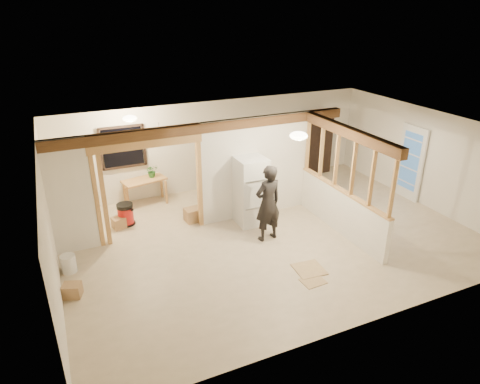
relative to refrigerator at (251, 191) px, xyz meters
name	(u,v)px	position (x,y,z in m)	size (l,w,h in m)	color
floor	(270,236)	(0.11, -0.81, -0.83)	(9.00, 6.50, 0.01)	beige
ceiling	(273,130)	(0.11, -0.81, 1.67)	(9.00, 6.50, 0.01)	white
wall_back	(217,145)	(0.11, 2.44, 0.42)	(9.00, 0.01, 2.50)	silver
wall_front	(371,261)	(0.11, -4.06, 0.42)	(9.00, 0.01, 2.50)	silver
wall_left	(49,226)	(-4.39, -0.81, 0.42)	(0.01, 6.50, 2.50)	silver
wall_right	(426,158)	(4.61, -0.81, 0.42)	(0.01, 6.50, 2.50)	silver
partition_left_stub	(70,197)	(-3.94, 0.39, 0.42)	(0.90, 0.12, 2.50)	white
partition_center	(256,167)	(0.31, 0.39, 0.42)	(2.80, 0.12, 2.50)	white
doorway_frame	(150,190)	(-2.29, 0.39, 0.27)	(2.46, 0.14, 2.20)	tan
header_beam_back	(208,127)	(-0.89, 0.39, 1.55)	(7.00, 0.18, 0.22)	brown
header_beam_right	(348,132)	(1.71, -1.21, 1.55)	(0.18, 3.30, 0.22)	brown
pony_wall	(340,211)	(1.71, -1.21, -0.33)	(0.12, 3.20, 1.00)	white
stud_partition	(345,164)	(1.71, -1.21, 0.83)	(0.14, 3.20, 1.32)	tan
window_back	(123,147)	(-2.49, 2.36, 0.72)	(1.12, 0.10, 1.10)	black
french_door	(410,163)	(4.53, -0.41, 0.17)	(0.12, 0.86, 2.00)	white
ceiling_dome_main	(299,136)	(0.41, -1.31, 1.65)	(0.36, 0.36, 0.16)	#FFEABF
ceiling_dome_util	(130,118)	(-2.39, 1.49, 1.65)	(0.32, 0.32, 0.14)	#FFEABF
hanging_bulb	(160,136)	(-1.89, 0.79, 1.35)	(0.07, 0.07, 0.07)	#FFD88C
refrigerator	(251,191)	(0.00, 0.00, 0.00)	(0.68, 0.66, 1.65)	silver
woman	(268,203)	(0.00, -0.88, 0.06)	(0.65, 0.42, 1.77)	black
work_table	(145,191)	(-2.08, 2.12, -0.48)	(1.10, 0.55, 0.69)	tan
potted_plant	(152,171)	(-1.84, 2.19, 0.04)	(0.31, 0.27, 0.35)	#2A6E27
shop_vac	(126,214)	(-2.78, 1.12, -0.55)	(0.42, 0.42, 0.55)	#AF1814
bookshelf	(317,144)	(3.31, 2.22, 0.10)	(0.93, 0.31, 1.85)	black
bucket	(69,264)	(-4.19, -0.43, -0.64)	(0.29, 0.29, 0.37)	white
box_util_a	(193,215)	(-1.26, 0.64, -0.66)	(0.38, 0.33, 0.33)	#A37A4F
box_util_b	(119,223)	(-2.98, 1.02, -0.69)	(0.29, 0.29, 0.27)	#A37A4F
box_front	(72,290)	(-4.20, -1.29, -0.70)	(0.32, 0.26, 0.26)	#A37A4F
floor_panel_near	(309,269)	(0.19, -2.33, -0.82)	(0.57, 0.57, 0.02)	tan
floor_panel_far	(313,281)	(0.04, -2.70, -0.82)	(0.45, 0.36, 0.01)	tan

